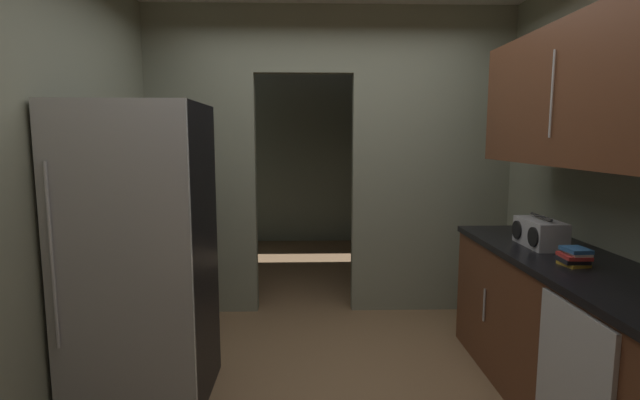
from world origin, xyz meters
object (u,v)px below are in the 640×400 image
refrigerator (141,255)px  book_stack (574,257)px  boombox (540,233)px  dishwasher (571,398)px

refrigerator → book_stack: size_ratio=10.98×
refrigerator → boombox: bearing=2.5°
refrigerator → book_stack: (2.39, -0.34, 0.06)m
book_stack → refrigerator: bearing=171.9°
refrigerator → boombox: refrigerator is taller
refrigerator → dishwasher: bearing=-20.5°
dishwasher → book_stack: size_ratio=5.19×
refrigerator → boombox: 2.43m
dishwasher → book_stack: bearing=62.1°
book_stack → boombox: bearing=85.8°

